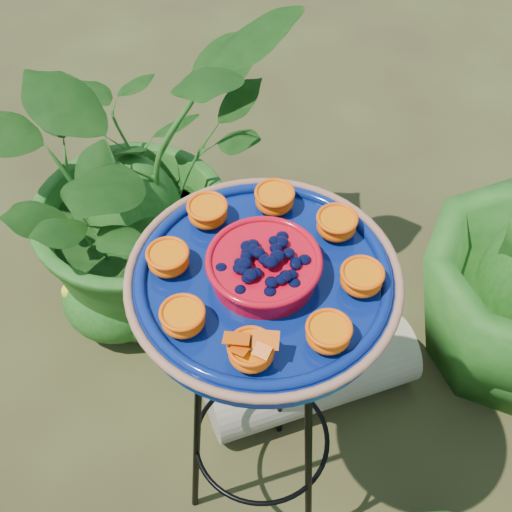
# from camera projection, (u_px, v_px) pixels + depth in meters

# --- Properties ---
(ground_plane) EXTENTS (20.00, 20.00, 0.00)m
(ground_plane) POSITION_uv_depth(u_px,v_px,m) (302.00, 494.00, 1.89)
(ground_plane) COLOR #2D2314
(ground_plane) RESTS_ON ground
(tripod_stand) EXTENTS (0.39, 0.39, 0.88)m
(tripod_stand) POSITION_uv_depth(u_px,v_px,m) (262.00, 391.00, 1.49)
(tripod_stand) COLOR black
(tripod_stand) RESTS_ON ground
(feeder_dish) EXTENTS (0.54, 0.54, 0.11)m
(feeder_dish) POSITION_uv_depth(u_px,v_px,m) (264.00, 278.00, 1.19)
(feeder_dish) COLOR navy
(feeder_dish) RESTS_ON tripod_stand
(driftwood_log) EXTENTS (0.62, 0.42, 0.20)m
(driftwood_log) POSITION_uv_depth(u_px,v_px,m) (311.00, 377.00, 2.00)
(driftwood_log) COLOR gray
(driftwood_log) RESTS_ON ground
(shrub_back_left) EXTENTS (1.09, 1.12, 0.96)m
(shrub_back_left) POSITION_uv_depth(u_px,v_px,m) (130.00, 178.00, 1.97)
(shrub_back_left) COLOR #174913
(shrub_back_left) RESTS_ON ground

